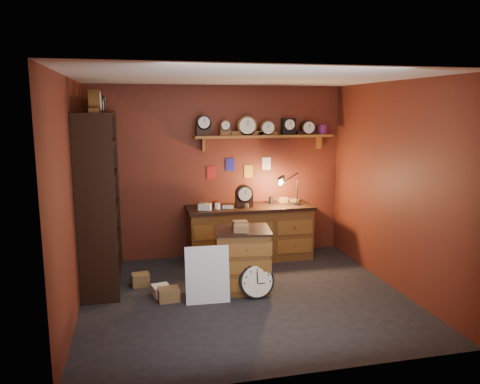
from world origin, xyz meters
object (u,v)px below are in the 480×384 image
big_round_clock (257,281)px  workbench (250,230)px  low_cabinet (242,257)px  shelving_unit (97,192)px

big_round_clock → workbench: bearing=78.9°
workbench → big_round_clock: 1.57m
workbench → big_round_clock: size_ratio=4.42×
low_cabinet → big_round_clock: 0.40m
workbench → low_cabinet: bearing=-108.8°
workbench → low_cabinet: 1.28m
shelving_unit → big_round_clock: bearing=-27.9°
big_round_clock → shelving_unit: bearing=152.1°
shelving_unit → workbench: bearing=12.5°
shelving_unit → big_round_clock: shelving_unit is taller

